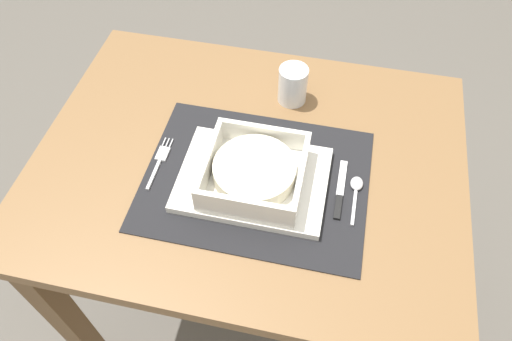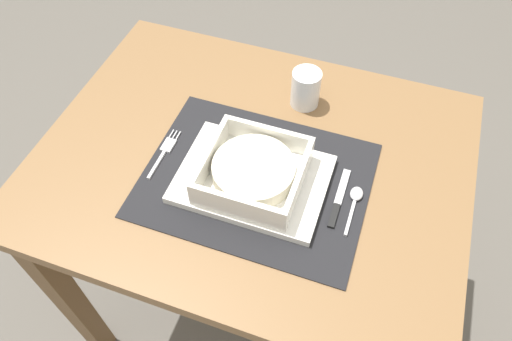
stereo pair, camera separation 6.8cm
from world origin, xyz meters
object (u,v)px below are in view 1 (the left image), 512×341
spoon (356,188)px  dining_table (249,192)px  porridge_bowl (254,172)px  butter_knife (340,193)px  fork (160,160)px  drinking_glass (293,86)px

spoon → dining_table: bearing=168.4°
porridge_bowl → spoon: bearing=8.8°
dining_table → butter_knife: 0.23m
butter_knife → dining_table: bearing=167.8°
dining_table → fork: 0.22m
fork → spoon: bearing=3.4°
spoon → butter_knife: (-0.03, -0.02, -0.00)m
spoon → drinking_glass: (-0.16, 0.22, 0.03)m
butter_knife → drinking_glass: drinking_glass is taller
dining_table → butter_knife: butter_knife is taller
spoon → butter_knife: bearing=-154.1°
porridge_bowl → fork: (-0.20, 0.02, -0.04)m
dining_table → butter_knife: size_ratio=6.28×
butter_knife → fork: bearing=-178.0°
fork → butter_knife: 0.36m
fork → dining_table: bearing=16.8°
porridge_bowl → drinking_glass: bearing=83.1°
dining_table → spoon: size_ratio=7.91×
porridge_bowl → spoon: 0.20m
butter_knife → drinking_glass: size_ratio=1.63×
porridge_bowl → drinking_glass: (0.03, 0.25, -0.00)m
porridge_bowl → butter_knife: 0.17m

